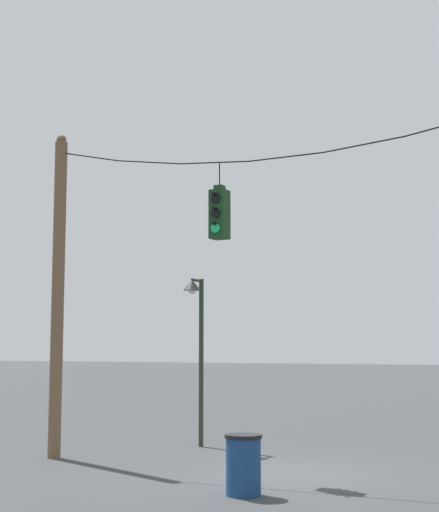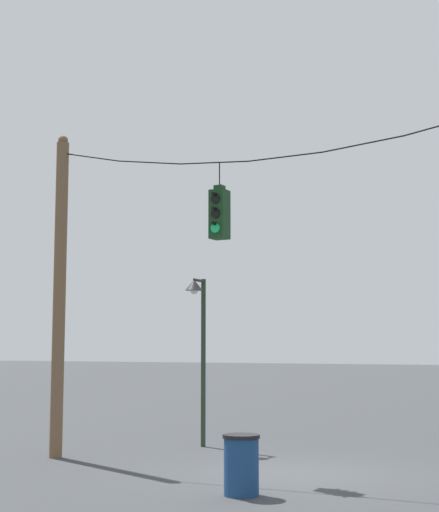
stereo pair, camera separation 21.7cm
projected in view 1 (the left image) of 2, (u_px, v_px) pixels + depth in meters
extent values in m
plane|color=#383A3D|center=(297.00, 473.00, 15.30)|extent=(200.00, 200.00, 0.00)
cylinder|color=brown|center=(58.00, 296.00, 17.84)|extent=(0.29, 0.29, 7.21)
sphere|color=brown|center=(62.00, 140.00, 18.27)|extent=(0.23, 0.23, 0.23)
cylinder|color=black|center=(89.00, 157.00, 17.85)|extent=(1.61, 0.03, 0.40)
cylinder|color=black|center=(149.00, 162.00, 17.09)|extent=(1.61, 0.03, 0.27)
cylinder|color=black|center=(214.00, 163.00, 16.35)|extent=(1.60, 0.03, 0.15)
cylinder|color=black|center=(285.00, 157.00, 15.62)|extent=(1.60, 0.03, 0.03)
cylinder|color=black|center=(363.00, 145.00, 14.90)|extent=(1.60, 0.03, 0.15)
cube|color=#143819|center=(220.00, 215.00, 16.16)|extent=(0.34, 0.34, 1.02)
cube|color=#143819|center=(220.00, 188.00, 16.22)|extent=(0.19, 0.19, 0.10)
cylinder|color=black|center=(220.00, 174.00, 16.26)|extent=(0.02, 0.02, 0.48)
cylinder|color=black|center=(215.00, 198.00, 16.03)|extent=(0.20, 0.03, 0.20)
cylinder|color=black|center=(214.00, 194.00, 16.00)|extent=(0.07, 0.12, 0.07)
cylinder|color=black|center=(215.00, 213.00, 15.99)|extent=(0.20, 0.03, 0.20)
cylinder|color=black|center=(214.00, 209.00, 15.96)|extent=(0.07, 0.12, 0.07)
cylinder|color=#19C666|center=(215.00, 228.00, 15.96)|extent=(0.20, 0.03, 0.20)
cylinder|color=black|center=(214.00, 223.00, 15.93)|extent=(0.07, 0.12, 0.07)
cylinder|color=black|center=(224.00, 201.00, 16.36)|extent=(0.20, 0.03, 0.20)
cylinder|color=black|center=(224.00, 198.00, 16.41)|extent=(0.07, 0.12, 0.07)
cylinder|color=black|center=(224.00, 216.00, 16.32)|extent=(0.20, 0.03, 0.20)
cylinder|color=black|center=(224.00, 212.00, 16.37)|extent=(0.07, 0.12, 0.07)
cylinder|color=#19C666|center=(224.00, 230.00, 16.29)|extent=(0.20, 0.03, 0.20)
cylinder|color=black|center=(225.00, 226.00, 16.34)|extent=(0.07, 0.12, 0.07)
cylinder|color=#233323|center=(201.00, 362.00, 19.68)|extent=(0.12, 0.12, 4.18)
cylinder|color=#233323|center=(197.00, 280.00, 19.70)|extent=(0.07, 0.49, 0.07)
cone|color=#232328|center=(192.00, 285.00, 19.47)|extent=(0.44, 0.44, 0.27)
sphere|color=silver|center=(192.00, 290.00, 19.46)|extent=(0.20, 0.20, 0.20)
cylinder|color=navy|center=(243.00, 467.00, 13.06)|extent=(0.58, 0.58, 0.94)
cylinder|color=black|center=(243.00, 436.00, 13.11)|extent=(0.63, 0.63, 0.06)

